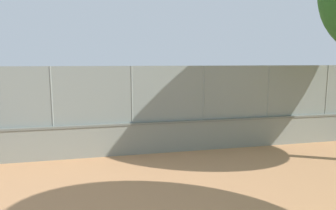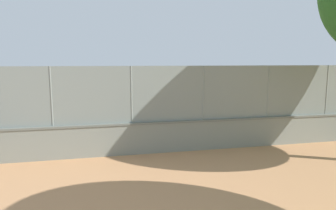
# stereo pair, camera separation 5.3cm
# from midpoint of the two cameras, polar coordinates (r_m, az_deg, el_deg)

# --- Properties ---
(ground_plane) EXTENTS (260.00, 260.00, 0.00)m
(ground_plane) POSITION_cam_midpoint_polar(r_m,az_deg,el_deg) (23.98, 2.31, -0.74)
(ground_plane) COLOR tan
(perimeter_wall) EXTENTS (30.84, 1.04, 1.31)m
(perimeter_wall) POSITION_cam_midpoint_polar(r_m,az_deg,el_deg) (14.32, 18.04, -4.64)
(perimeter_wall) COLOR gray
(perimeter_wall) RESTS_ON ground_plane
(fence_panel_on_wall) EXTENTS (30.29, 0.73, 2.28)m
(fence_panel_on_wall) POSITION_cam_midpoint_polar(r_m,az_deg,el_deg) (14.04, 18.36, 2.48)
(fence_panel_on_wall) COLOR gray
(fence_panel_on_wall) RESTS_ON perimeter_wall
(player_crossing_court) EXTENTS (0.69, 1.19, 1.48)m
(player_crossing_court) POSITION_cam_midpoint_polar(r_m,az_deg,el_deg) (23.37, -7.05, 1.10)
(player_crossing_court) COLOR navy
(player_crossing_court) RESTS_ON ground_plane
(player_at_service_line) EXTENTS (1.00, 0.69, 1.48)m
(player_at_service_line) POSITION_cam_midpoint_polar(r_m,az_deg,el_deg) (18.69, -1.99, -0.65)
(player_at_service_line) COLOR navy
(player_at_service_line) RESTS_ON ground_plane
(player_near_wall_returning) EXTENTS (0.76, 1.27, 1.63)m
(player_near_wall_returning) POSITION_cam_midpoint_polar(r_m,az_deg,el_deg) (17.98, -9.54, -0.79)
(player_near_wall_returning) COLOR black
(player_near_wall_returning) RESTS_ON ground_plane
(sports_ball) EXTENTS (0.07, 0.07, 0.07)m
(sports_ball) POSITION_cam_midpoint_polar(r_m,az_deg,el_deg) (22.20, -4.85, 1.03)
(sports_ball) COLOR yellow
(spare_ball_by_wall) EXTENTS (0.12, 0.12, 0.12)m
(spare_ball_by_wall) POSITION_cam_midpoint_polar(r_m,az_deg,el_deg) (13.31, -7.95, -7.94)
(spare_ball_by_wall) COLOR orange
(spare_ball_by_wall) RESTS_ON ground_plane
(courtside_bench) EXTENTS (1.61, 0.41, 0.87)m
(courtside_bench) POSITION_cam_midpoint_polar(r_m,az_deg,el_deg) (13.86, -20.22, -6.01)
(courtside_bench) COLOR #4C6B4C
(courtside_bench) RESTS_ON ground_plane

